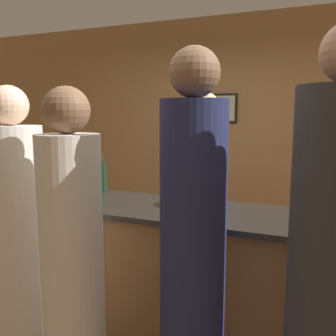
{
  "coord_description": "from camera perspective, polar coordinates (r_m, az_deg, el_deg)",
  "views": [
    {
      "loc": [
        1.06,
        -2.27,
        1.7
      ],
      "look_at": [
        0.06,
        0.1,
        1.32
      ],
      "focal_mm": 40.0,
      "sensor_mm": 36.0,
      "label": 1
    }
  ],
  "objects": [
    {
      "name": "guest_2",
      "position": [
        1.68,
        24.02,
        -19.07
      ],
      "size": [
        0.37,
        0.37,
        2.02
      ],
      "color": "#2D2D33",
      "rests_on": "ground_plane"
    },
    {
      "name": "back_wall",
      "position": [
        4.49,
        9.22,
        4.5
      ],
      "size": [
        8.0,
        0.08,
        2.8
      ],
      "color": "#A37547",
      "rests_on": "ground_plane"
    },
    {
      "name": "guest_1",
      "position": [
        2.41,
        -21.96,
        -12.49
      ],
      "size": [
        0.35,
        0.35,
        1.85
      ],
      "color": "silver",
      "rests_on": "ground_plane"
    },
    {
      "name": "bartender",
      "position": [
        3.21,
        5.63,
        -6.32
      ],
      "size": [
        0.29,
        0.29,
        1.86
      ],
      "rotation": [
        0.0,
        0.0,
        3.14
      ],
      "color": "#2D2D33",
      "rests_on": "ground_plane"
    },
    {
      "name": "wine_bottle_0",
      "position": [
        3.05,
        -10.03,
        -1.27
      ],
      "size": [
        0.08,
        0.08,
        0.31
      ],
      "color": "black",
      "rests_on": "bar_counter"
    },
    {
      "name": "guest_0",
      "position": [
        2.04,
        -14.29,
        -16.03
      ],
      "size": [
        0.32,
        0.32,
        1.83
      ],
      "color": "silver",
      "rests_on": "ground_plane"
    },
    {
      "name": "wine_glass_2",
      "position": [
        3.2,
        -22.79,
        -1.38
      ],
      "size": [
        0.06,
        0.06,
        0.16
      ],
      "color": "silver",
      "rests_on": "bar_counter"
    },
    {
      "name": "bar_counter",
      "position": [
        2.77,
        -2.0,
        -16.45
      ],
      "size": [
        2.75,
        0.67,
        1.07
      ],
      "color": "brown",
      "rests_on": "ground_plane"
    },
    {
      "name": "wine_glass_1",
      "position": [
        2.91,
        -19.65,
        -2.22
      ],
      "size": [
        0.08,
        0.08,
        0.16
      ],
      "color": "silver",
      "rests_on": "bar_counter"
    },
    {
      "name": "guest_3",
      "position": [
        1.84,
        3.76,
        -15.71
      ],
      "size": [
        0.31,
        0.31,
        1.99
      ],
      "color": "#1E234C",
      "rests_on": "ground_plane"
    },
    {
      "name": "wine_glass_0",
      "position": [
        2.63,
        -13.12,
        -3.12
      ],
      "size": [
        0.08,
        0.08,
        0.15
      ],
      "color": "silver",
      "rests_on": "bar_counter"
    },
    {
      "name": "ice_bucket",
      "position": [
        2.54,
        6.32,
        -3.6
      ],
      "size": [
        0.19,
        0.19,
        0.21
      ],
      "color": "#9E9993",
      "rests_on": "bar_counter"
    }
  ]
}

